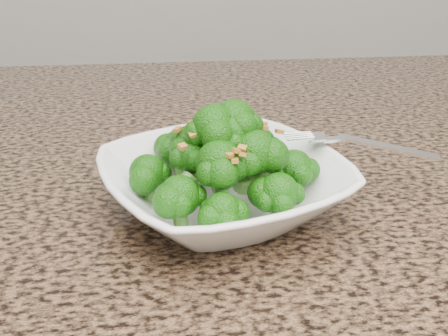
{
  "coord_description": "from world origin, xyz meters",
  "views": [
    {
      "loc": [
        0.04,
        -0.31,
        1.18
      ],
      "look_at": [
        0.09,
        0.19,
        0.95
      ],
      "focal_mm": 45.0,
      "sensor_mm": 36.0,
      "label": 1
    }
  ],
  "objects": [
    {
      "name": "broccoli_pile",
      "position": [
        0.09,
        0.19,
        0.99
      ],
      "size": [
        0.21,
        0.21,
        0.07
      ],
      "primitive_type": null,
      "color": "#1A650B",
      "rests_on": "bowl"
    },
    {
      "name": "garlic_topping",
      "position": [
        0.09,
        0.19,
        1.04
      ],
      "size": [
        0.12,
        0.12,
        0.01
      ],
      "primitive_type": null,
      "color": "#B9792D",
      "rests_on": "broccoli_pile"
    },
    {
      "name": "granite_counter",
      "position": [
        0.0,
        0.3,
        0.89
      ],
      "size": [
        1.64,
        1.04,
        0.03
      ],
      "primitive_type": "cube",
      "color": "brown",
      "rests_on": "cabinet"
    },
    {
      "name": "bowl",
      "position": [
        0.09,
        0.19,
        0.93
      ],
      "size": [
        0.3,
        0.3,
        0.06
      ],
      "primitive_type": "imported",
      "rotation": [
        0.0,
        0.0,
        0.37
      ],
      "color": "white",
      "rests_on": "granite_counter"
    },
    {
      "name": "fork",
      "position": [
        0.21,
        0.22,
        0.96
      ],
      "size": [
        0.19,
        0.06,
        0.01
      ],
      "primitive_type": null,
      "rotation": [
        0.0,
        0.0,
        -0.15
      ],
      "color": "silver",
      "rests_on": "bowl"
    }
  ]
}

